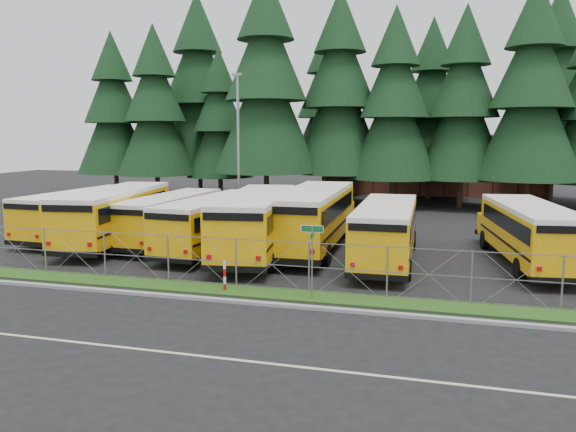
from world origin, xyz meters
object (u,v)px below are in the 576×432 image
(bus_5, at_px, (314,219))
(street_sign, at_px, (312,246))
(bus_0, at_px, (85,214))
(bus_east, at_px, (527,235))
(bus_2, at_px, (173,219))
(bus_6, at_px, (387,233))
(bus_4, at_px, (258,224))
(bus_3, at_px, (218,224))
(bus_1, at_px, (119,217))
(striped_bollard, at_px, (225,276))
(light_standard, at_px, (238,143))

(bus_5, distance_m, street_sign, 9.23)
(bus_0, height_order, bus_east, bus_east)
(bus_2, height_order, bus_6, bus_6)
(bus_4, bearing_deg, bus_3, 159.33)
(bus_east, xyz_separation_m, street_sign, (-8.47, -8.19, 0.59))
(bus_4, distance_m, street_sign, 8.24)
(bus_0, relative_size, bus_6, 0.97)
(bus_2, xyz_separation_m, bus_6, (12.04, -1.79, 0.07))
(bus_0, bearing_deg, bus_1, -19.79)
(bus_east, relative_size, striped_bollard, 9.17)
(bus_0, relative_size, street_sign, 3.76)
(bus_1, bearing_deg, bus_4, -12.58)
(bus_5, bearing_deg, bus_east, -5.64)
(bus_1, xyz_separation_m, bus_3, (5.99, -0.15, -0.14))
(bus_east, height_order, striped_bollard, bus_east)
(bus_0, relative_size, striped_bollard, 8.81)
(bus_1, distance_m, bus_5, 10.94)
(bus_0, bearing_deg, street_sign, -26.23)
(bus_0, xyz_separation_m, bus_5, (13.94, 0.06, 0.24))
(light_standard, bearing_deg, bus_3, -76.67)
(bus_east, bearing_deg, bus_5, 167.69)
(bus_2, height_order, bus_5, bus_5)
(bus_3, bearing_deg, bus_4, -8.16)
(bus_6, bearing_deg, street_sign, -107.60)
(bus_1, distance_m, bus_3, 5.99)
(bus_0, height_order, bus_5, bus_5)
(bus_2, height_order, bus_3, bus_3)
(street_sign, distance_m, light_standard, 19.30)
(bus_5, xyz_separation_m, striped_bollard, (-1.63, -8.77, -1.02))
(bus_3, distance_m, street_sign, 10.12)
(bus_5, relative_size, street_sign, 4.41)
(bus_east, xyz_separation_m, light_standard, (-17.44, 8.54, 4.06))
(bus_4, relative_size, bus_east, 1.10)
(light_standard, bearing_deg, street_sign, -61.80)
(bus_1, bearing_deg, bus_east, -6.38)
(bus_5, bearing_deg, bus_6, -28.83)
(bus_5, relative_size, bus_6, 1.14)
(street_sign, bearing_deg, bus_5, 102.01)
(bus_0, relative_size, bus_east, 0.96)
(bus_2, height_order, bus_4, bus_4)
(bus_1, xyz_separation_m, street_sign, (12.77, -7.64, 0.48))
(bus_4, distance_m, striped_bollard, 6.82)
(bus_5, distance_m, bus_east, 10.42)
(striped_bollard, bearing_deg, bus_2, 127.22)
(bus_0, relative_size, bus_4, 0.87)
(bus_3, distance_m, bus_4, 2.45)
(bus_0, bearing_deg, light_standard, 51.67)
(striped_bollard, bearing_deg, bus_east, 33.46)
(bus_6, relative_size, light_standard, 1.07)
(bus_0, height_order, striped_bollard, bus_0)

